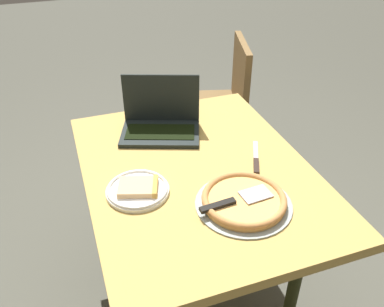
{
  "coord_description": "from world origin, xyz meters",
  "views": [
    {
      "loc": [
        -1.16,
        0.43,
        1.65
      ],
      "look_at": [
        0.07,
        -0.0,
        0.76
      ],
      "focal_mm": 38.11,
      "sensor_mm": 36.0,
      "label": 1
    }
  ],
  "objects_px": {
    "pizza_plate": "(138,189)",
    "pizza_tray": "(244,200)",
    "dining_table": "(197,186)",
    "chair_near": "(219,101)",
    "laptop": "(161,121)",
    "table_knife": "(256,160)"
  },
  "relations": [
    {
      "from": "pizza_plate",
      "to": "pizza_tray",
      "type": "bearing_deg",
      "value": -119.66
    },
    {
      "from": "pizza_plate",
      "to": "pizza_tray",
      "type": "distance_m",
      "value": 0.37
    },
    {
      "from": "dining_table",
      "to": "chair_near",
      "type": "xyz_separation_m",
      "value": [
        0.9,
        -0.47,
        -0.14
      ]
    },
    {
      "from": "laptop",
      "to": "dining_table",
      "type": "bearing_deg",
      "value": -170.01
    },
    {
      "from": "table_knife",
      "to": "laptop",
      "type": "bearing_deg",
      "value": 40.61
    },
    {
      "from": "pizza_plate",
      "to": "dining_table",
      "type": "bearing_deg",
      "value": -76.0
    },
    {
      "from": "laptop",
      "to": "pizza_tray",
      "type": "distance_m",
      "value": 0.57
    },
    {
      "from": "pizza_plate",
      "to": "table_knife",
      "type": "height_order",
      "value": "pizza_plate"
    },
    {
      "from": "table_knife",
      "to": "chair_near",
      "type": "distance_m",
      "value": 0.98
    },
    {
      "from": "pizza_plate",
      "to": "laptop",
      "type": "bearing_deg",
      "value": -26.75
    },
    {
      "from": "chair_near",
      "to": "pizza_tray",
      "type": "bearing_deg",
      "value": 160.98
    },
    {
      "from": "pizza_tray",
      "to": "dining_table",
      "type": "bearing_deg",
      "value": 17.44
    },
    {
      "from": "laptop",
      "to": "pizza_plate",
      "type": "height_order",
      "value": "laptop"
    },
    {
      "from": "pizza_tray",
      "to": "chair_near",
      "type": "bearing_deg",
      "value": -19.02
    },
    {
      "from": "dining_table",
      "to": "table_knife",
      "type": "distance_m",
      "value": 0.25
    },
    {
      "from": "table_knife",
      "to": "chair_near",
      "type": "bearing_deg",
      "value": -14.37
    },
    {
      "from": "laptop",
      "to": "table_knife",
      "type": "height_order",
      "value": "laptop"
    },
    {
      "from": "dining_table",
      "to": "laptop",
      "type": "xyz_separation_m",
      "value": [
        0.31,
        0.05,
        0.13
      ]
    },
    {
      "from": "pizza_plate",
      "to": "table_knife",
      "type": "distance_m",
      "value": 0.48
    },
    {
      "from": "pizza_plate",
      "to": "chair_near",
      "type": "height_order",
      "value": "chair_near"
    },
    {
      "from": "pizza_tray",
      "to": "table_knife",
      "type": "distance_m",
      "value": 0.27
    },
    {
      "from": "dining_table",
      "to": "pizza_tray",
      "type": "xyz_separation_m",
      "value": [
        -0.24,
        -0.08,
        0.1
      ]
    }
  ]
}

